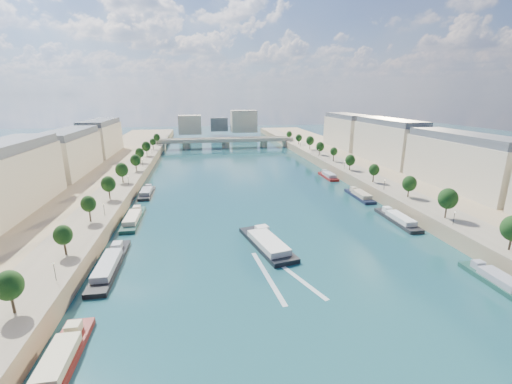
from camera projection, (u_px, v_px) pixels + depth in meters
name	position (u px, v px, depth m)	size (l,w,h in m)	color
ground	(252.00, 197.00, 147.87)	(700.00, 700.00, 0.00)	#0C2B35
quay_left	(73.00, 200.00, 135.89)	(44.00, 520.00, 5.00)	#9E8460
quay_right	(405.00, 185.00, 158.47)	(44.00, 520.00, 5.00)	#9E8460
pave_left	(112.00, 192.00, 137.54)	(14.00, 520.00, 0.10)	gray
pave_right	(376.00, 181.00, 155.42)	(14.00, 520.00, 0.10)	gray
trees_left	(117.00, 177.00, 138.26)	(4.80, 268.80, 8.26)	#382B1E
trees_right	(363.00, 165.00, 163.10)	(4.80, 268.80, 8.26)	#382B1E
lamps_left	(118.00, 191.00, 128.01)	(0.36, 200.36, 4.28)	black
lamps_right	(362.00, 173.00, 158.71)	(0.36, 200.36, 4.28)	black
buildings_left	(45.00, 160.00, 141.40)	(16.00, 226.00, 23.20)	#BAA78F
buildings_right	(419.00, 150.00, 168.06)	(16.00, 226.00, 23.20)	#BAA78F
skyline	(223.00, 123.00, 352.59)	(79.00, 42.00, 22.00)	#BAA78F
bridge	(226.00, 142.00, 283.05)	(112.00, 12.00, 8.15)	#C1B79E
tour_barge	(267.00, 243.00, 99.52)	(13.35, 27.53, 3.69)	black
wake	(280.00, 275.00, 84.00)	(13.37, 25.98, 0.04)	silver
moored_barges_left	(109.00, 266.00, 86.47)	(5.00, 157.91, 3.60)	#181732
moored_barges_right	(410.00, 227.00, 112.39)	(5.00, 160.81, 3.60)	black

